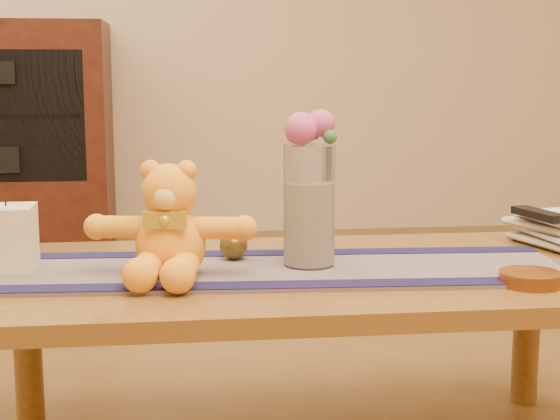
{
  "coord_description": "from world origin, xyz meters",
  "views": [
    {
      "loc": [
        -0.26,
        -1.75,
        0.88
      ],
      "look_at": [
        -0.05,
        0.0,
        0.58
      ],
      "focal_mm": 54.11,
      "sensor_mm": 36.0,
      "label": 1
    }
  ],
  "objects": [
    {
      "name": "coffee_table_top",
      "position": [
        0.0,
        0.0,
        0.43
      ],
      "size": [
        1.4,
        0.7,
        0.04
      ],
      "primitive_type": "cube",
      "color": "brown",
      "rests_on": "floor"
    },
    {
      "name": "table_leg_bl",
      "position": [
        -0.64,
        0.29,
        0.21
      ],
      "size": [
        0.07,
        0.07,
        0.41
      ],
      "primitive_type": "cylinder",
      "color": "brown",
      "rests_on": "floor"
    },
    {
      "name": "runner_border_near",
      "position": [
        -0.05,
        -0.16,
        0.46
      ],
      "size": [
        1.2,
        0.12,
        0.0
      ],
      "primitive_type": "cube",
      "rotation": [
        0.0,
        0.0,
        -0.05
      ],
      "color": "#151236",
      "rests_on": "persian_runner"
    },
    {
      "name": "blue_flower_back",
      "position": [
        0.02,
        0.04,
        0.75
      ],
      "size": [
        0.04,
        0.04,
        0.04
      ],
      "primitive_type": "sphere",
      "color": "#5068AF",
      "rests_on": "glass_vase"
    },
    {
      "name": "glass_vase",
      "position": [
        0.01,
        0.0,
        0.59
      ],
      "size": [
        0.11,
        0.11,
        0.26
      ],
      "primitive_type": "cylinder",
      "color": "silver",
      "rests_on": "persian_runner"
    },
    {
      "name": "tv_remote",
      "position": [
        0.59,
        0.13,
        0.54
      ],
      "size": [
        0.08,
        0.17,
        0.02
      ],
      "primitive_type": "cube",
      "rotation": [
        0.0,
        0.0,
        0.23
      ],
      "color": "black",
      "rests_on": "book_top"
    },
    {
      "name": "teddy_bear",
      "position": [
        -0.28,
        -0.05,
        0.57
      ],
      "size": [
        0.37,
        0.32,
        0.22
      ],
      "primitive_type": null,
      "rotation": [
        0.0,
        0.0,
        -0.17
      ],
      "color": "#FF9F20",
      "rests_on": "persian_runner"
    },
    {
      "name": "table_leg_br",
      "position": [
        0.64,
        0.29,
        0.21
      ],
      "size": [
        0.07,
        0.07,
        0.41
      ],
      "primitive_type": "cylinder",
      "color": "brown",
      "rests_on": "floor"
    },
    {
      "name": "leaf_sprig",
      "position": [
        0.05,
        -0.02,
        0.74
      ],
      "size": [
        0.03,
        0.03,
        0.03
      ],
      "primitive_type": "sphere",
      "color": "#33662D",
      "rests_on": "glass_vase"
    },
    {
      "name": "runner_border_far",
      "position": [
        -0.04,
        0.13,
        0.46
      ],
      "size": [
        1.2,
        0.12,
        0.0
      ],
      "primitive_type": "cube",
      "rotation": [
        0.0,
        0.0,
        -0.05
      ],
      "color": "#151236",
      "rests_on": "persian_runner"
    },
    {
      "name": "persian_runner",
      "position": [
        -0.05,
        -0.02,
        0.45
      ],
      "size": [
        1.22,
        0.41,
        0.01
      ],
      "primitive_type": "cube",
      "rotation": [
        0.0,
        0.0,
        -0.05
      ],
      "color": "#161B3F",
      "rests_on": "coffee_table_top"
    },
    {
      "name": "bronze_ball",
      "position": [
        -0.14,
        0.07,
        0.49
      ],
      "size": [
        0.07,
        0.07,
        0.06
      ],
      "primitive_type": "sphere",
      "rotation": [
        0.0,
        0.0,
        -0.22
      ],
      "color": "#4B4119",
      "rests_on": "persian_runner"
    },
    {
      "name": "pillar_candle",
      "position": [
        -0.62,
        0.05,
        0.53
      ],
      "size": [
        0.11,
        0.11,
        0.13
      ],
      "primitive_type": "cube",
      "rotation": [
        0.0,
        0.0,
        -0.0
      ],
      "color": "beige",
      "rests_on": "persian_runner"
    },
    {
      "name": "candle_wick",
      "position": [
        -0.62,
        0.05,
        0.6
      ],
      "size": [
        0.0,
        0.0,
        0.01
      ],
      "primitive_type": "cylinder",
      "rotation": [
        0.0,
        0.0,
        -0.0
      ],
      "color": "black",
      "rests_on": "pillar_candle"
    },
    {
      "name": "rose_left",
      "position": [
        -0.01,
        -0.01,
        0.75
      ],
      "size": [
        0.07,
        0.07,
        0.07
      ],
      "primitive_type": "sphere",
      "color": "#C84681",
      "rests_on": "glass_vase"
    },
    {
      "name": "amber_dish",
      "position": [
        0.43,
        -0.19,
        0.46
      ],
      "size": [
        0.16,
        0.16,
        0.03
      ],
      "primitive_type": "cylinder",
      "rotation": [
        0.0,
        0.0,
        -0.42
      ],
      "color": "#BF5914",
      "rests_on": "coffee_table_top"
    },
    {
      "name": "book_top",
      "position": [
        0.59,
        0.14,
        0.52
      ],
      "size": [
        0.2,
        0.25,
        0.02
      ],
      "primitive_type": "imported",
      "rotation": [
        0.0,
        0.0,
        0.18
      ],
      "color": "beige",
      "rests_on": "book_upper"
    },
    {
      "name": "book_lower",
      "position": [
        0.59,
        0.14,
        0.48
      ],
      "size": [
        0.2,
        0.25,
        0.02
      ],
      "primitive_type": "imported",
      "rotation": [
        0.0,
        0.0,
        0.15
      ],
      "color": "beige",
      "rests_on": "book_bottom"
    },
    {
      "name": "book_upper",
      "position": [
        0.58,
        0.14,
        0.5
      ],
      "size": [
        0.23,
        0.27,
        0.02
      ],
      "primitive_type": "imported",
      "rotation": [
        0.0,
        0.0,
        0.34
      ],
      "color": "beige",
      "rests_on": "book_lower"
    },
    {
      "name": "potpourri_fill",
      "position": [
        0.01,
        0.0,
        0.55
      ],
      "size": [
        0.09,
        0.09,
        0.18
      ],
      "primitive_type": "cylinder",
      "color": "beige",
      "rests_on": "glass_vase"
    },
    {
      "name": "book_bottom",
      "position": [
        0.58,
        0.14,
        0.46
      ],
      "size": [
        0.22,
        0.26,
        0.02
      ],
      "primitive_type": "imported",
      "rotation": [
        0.0,
        0.0,
        0.29
      ],
      "color": "beige",
      "rests_on": "coffee_table_top"
    },
    {
      "name": "rose_right",
      "position": [
        0.04,
        0.01,
        0.76
      ],
      "size": [
        0.06,
        0.06,
        0.06
      ],
      "primitive_type": "sphere",
      "color": "#C84681",
      "rests_on": "glass_vase"
    },
    {
      "name": "blue_flower_side",
      "position": [
        -0.02,
        0.02,
        0.74
      ],
      "size": [
        0.04,
        0.04,
        0.04
      ],
      "primitive_type": "sphere",
      "color": "#5068AF",
      "rests_on": "glass_vase"
    }
  ]
}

